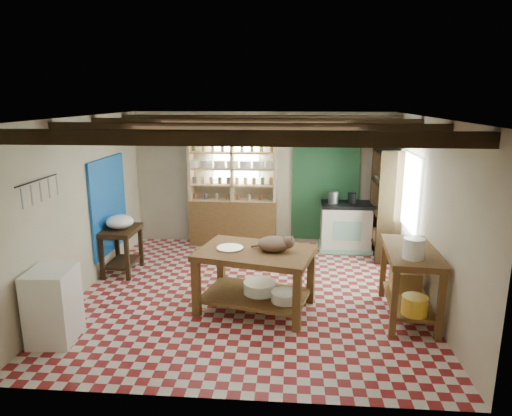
# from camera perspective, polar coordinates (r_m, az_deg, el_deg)

# --- Properties ---
(floor) EXTENTS (5.00, 5.00, 0.02)m
(floor) POSITION_cam_1_polar(r_m,az_deg,el_deg) (7.00, -0.77, -10.61)
(floor) COLOR maroon
(floor) RESTS_ON ground
(ceiling) EXTENTS (5.00, 5.00, 0.02)m
(ceiling) POSITION_cam_1_polar(r_m,az_deg,el_deg) (6.38, -0.85, 11.28)
(ceiling) COLOR #47474C
(ceiling) RESTS_ON wall_back
(wall_back) EXTENTS (5.00, 0.04, 2.60)m
(wall_back) POSITION_cam_1_polar(r_m,az_deg,el_deg) (9.00, 0.70, 3.67)
(wall_back) COLOR #BFB59A
(wall_back) RESTS_ON floor
(wall_front) EXTENTS (5.00, 0.04, 2.60)m
(wall_front) POSITION_cam_1_polar(r_m,az_deg,el_deg) (4.20, -4.08, -8.30)
(wall_front) COLOR #BFB59A
(wall_front) RESTS_ON floor
(wall_left) EXTENTS (0.04, 5.00, 2.60)m
(wall_left) POSITION_cam_1_polar(r_m,az_deg,el_deg) (7.24, -20.92, 0.26)
(wall_left) COLOR #BFB59A
(wall_left) RESTS_ON floor
(wall_right) EXTENTS (0.04, 5.00, 2.60)m
(wall_right) POSITION_cam_1_polar(r_m,az_deg,el_deg) (6.81, 20.64, -0.53)
(wall_right) COLOR #BFB59A
(wall_right) RESTS_ON floor
(ceiling_beams) EXTENTS (5.00, 3.80, 0.15)m
(ceiling_beams) POSITION_cam_1_polar(r_m,az_deg,el_deg) (6.39, -0.85, 10.20)
(ceiling_beams) COLOR black
(ceiling_beams) RESTS_ON ceiling
(blue_wall_patch) EXTENTS (0.04, 1.40, 1.60)m
(blue_wall_patch) POSITION_cam_1_polar(r_m,az_deg,el_deg) (8.07, -17.91, 0.36)
(blue_wall_patch) COLOR #1656AB
(blue_wall_patch) RESTS_ON wall_left
(green_wall_patch) EXTENTS (1.30, 0.04, 2.30)m
(green_wall_patch) POSITION_cam_1_polar(r_m,az_deg,el_deg) (8.99, 8.67, 3.17)
(green_wall_patch) COLOR #1B4325
(green_wall_patch) RESTS_ON wall_back
(window_back) EXTENTS (0.90, 0.02, 0.80)m
(window_back) POSITION_cam_1_polar(r_m,az_deg,el_deg) (8.97, -2.51, 6.20)
(window_back) COLOR #B0C6B0
(window_back) RESTS_ON wall_back
(window_right) EXTENTS (0.02, 1.30, 1.20)m
(window_right) POSITION_cam_1_polar(r_m,az_deg,el_deg) (7.72, 18.59, 2.01)
(window_right) COLOR #B0C6B0
(window_right) RESTS_ON wall_right
(utensil_rail) EXTENTS (0.06, 0.90, 0.28)m
(utensil_rail) POSITION_cam_1_polar(r_m,az_deg,el_deg) (6.08, -25.57, 2.02)
(utensil_rail) COLOR black
(utensil_rail) RESTS_ON wall_left
(pot_rack) EXTENTS (0.86, 0.12, 0.36)m
(pot_rack) POSITION_cam_1_polar(r_m,az_deg,el_deg) (8.45, 9.09, 8.86)
(pot_rack) COLOR black
(pot_rack) RESTS_ON ceiling
(shelving_unit) EXTENTS (1.70, 0.34, 2.20)m
(shelving_unit) POSITION_cam_1_polar(r_m,az_deg,el_deg) (8.91, -2.92, 2.23)
(shelving_unit) COLOR tan
(shelving_unit) RESTS_ON floor
(tall_rack) EXTENTS (0.40, 0.86, 2.00)m
(tall_rack) POSITION_cam_1_polar(r_m,az_deg,el_deg) (8.52, 15.83, 0.51)
(tall_rack) COLOR black
(tall_rack) RESTS_ON floor
(work_table) EXTENTS (1.71, 1.33, 0.86)m
(work_table) POSITION_cam_1_polar(r_m,az_deg,el_deg) (6.33, -0.08, -8.98)
(work_table) COLOR brown
(work_table) RESTS_ON floor
(stove) EXTENTS (0.94, 0.64, 0.92)m
(stove) POSITION_cam_1_polar(r_m,az_deg,el_deg) (8.89, 11.11, -2.29)
(stove) COLOR beige
(stove) RESTS_ON floor
(prep_table) EXTENTS (0.53, 0.76, 0.77)m
(prep_table) POSITION_cam_1_polar(r_m,az_deg,el_deg) (7.94, -16.41, -5.11)
(prep_table) COLOR black
(prep_table) RESTS_ON floor
(white_cabinet) EXTENTS (0.55, 0.64, 0.90)m
(white_cabinet) POSITION_cam_1_polar(r_m,az_deg,el_deg) (6.08, -24.02, -11.02)
(white_cabinet) COLOR white
(white_cabinet) RESTS_ON floor
(right_counter) EXTENTS (0.76, 1.36, 0.94)m
(right_counter) POSITION_cam_1_polar(r_m,az_deg,el_deg) (6.45, 18.61, -8.89)
(right_counter) COLOR brown
(right_counter) RESTS_ON floor
(cat) EXTENTS (0.47, 0.37, 0.20)m
(cat) POSITION_cam_1_polar(r_m,az_deg,el_deg) (6.12, 2.30, -4.50)
(cat) COLOR #83644C
(cat) RESTS_ON work_table
(steel_tray) EXTENTS (0.44, 0.44, 0.02)m
(steel_tray) POSITION_cam_1_polar(r_m,az_deg,el_deg) (6.24, -3.29, -5.02)
(steel_tray) COLOR #97969D
(steel_tray) RESTS_ON work_table
(basin_large) EXTENTS (0.55, 0.55, 0.16)m
(basin_large) POSITION_cam_1_polar(r_m,az_deg,el_deg) (6.41, 0.49, -9.88)
(basin_large) COLOR white
(basin_large) RESTS_ON work_table
(basin_small) EXTENTS (0.46, 0.46, 0.13)m
(basin_small) POSITION_cam_1_polar(r_m,az_deg,el_deg) (6.18, 3.67, -10.96)
(basin_small) COLOR white
(basin_small) RESTS_ON work_table
(kettle_left) EXTENTS (0.19, 0.19, 0.22)m
(kettle_left) POSITION_cam_1_polar(r_m,az_deg,el_deg) (8.73, 9.65, 1.34)
(kettle_left) COLOR #97969D
(kettle_left) RESTS_ON stove
(kettle_right) EXTENTS (0.16, 0.16, 0.19)m
(kettle_right) POSITION_cam_1_polar(r_m,az_deg,el_deg) (8.77, 11.92, 1.20)
(kettle_right) COLOR black
(kettle_right) RESTS_ON stove
(enamel_bowl) EXTENTS (0.45, 0.45, 0.22)m
(enamel_bowl) POSITION_cam_1_polar(r_m,az_deg,el_deg) (7.80, -16.65, -1.65)
(enamel_bowl) COLOR white
(enamel_bowl) RESTS_ON prep_table
(white_bucket) EXTENTS (0.28, 0.28, 0.26)m
(white_bucket) POSITION_cam_1_polar(r_m,az_deg,el_deg) (5.92, 19.10, -4.78)
(white_bucket) COLOR white
(white_bucket) RESTS_ON right_counter
(wicker_basket) EXTENTS (0.43, 0.35, 0.28)m
(wicker_basket) POSITION_cam_1_polar(r_m,az_deg,el_deg) (6.75, 18.16, -8.55)
(wicker_basket) COLOR #A17640
(wicker_basket) RESTS_ON right_counter
(yellow_tub) EXTENTS (0.34, 0.34, 0.23)m
(yellow_tub) POSITION_cam_1_polar(r_m,az_deg,el_deg) (6.09, 19.21, -11.42)
(yellow_tub) COLOR gold
(yellow_tub) RESTS_ON right_counter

